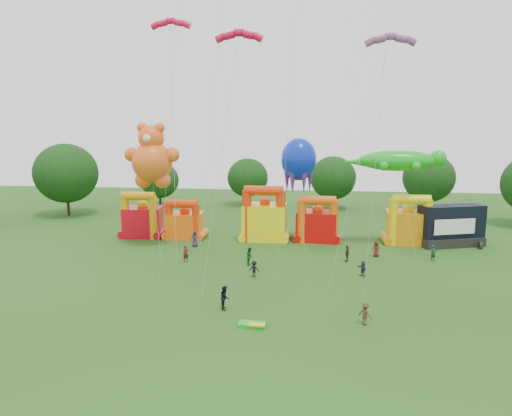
# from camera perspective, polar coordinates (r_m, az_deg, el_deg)

# --- Properties ---
(ground) EXTENTS (160.00, 160.00, 0.00)m
(ground) POSITION_cam_1_polar(r_m,az_deg,el_deg) (32.45, -0.83, -16.19)
(ground) COLOR #254914
(ground) RESTS_ON ground
(tree_ring) EXTENTS (121.08, 123.16, 12.07)m
(tree_ring) POSITION_cam_1_polar(r_m,az_deg,el_deg) (30.99, -2.82, -5.09)
(tree_ring) COLOR #352314
(tree_ring) RESTS_ON ground
(bouncy_castle_0) EXTENTS (5.42, 4.58, 6.27)m
(bouncy_castle_0) POSITION_cam_1_polar(r_m,az_deg,el_deg) (63.02, -13.99, -1.38)
(bouncy_castle_0) COLOR red
(bouncy_castle_0) RESTS_ON ground
(bouncy_castle_1) EXTENTS (4.85, 3.99, 5.31)m
(bouncy_castle_1) POSITION_cam_1_polar(r_m,az_deg,el_deg) (61.20, -8.89, -1.87)
(bouncy_castle_1) COLOR #FF5E0D
(bouncy_castle_1) RESTS_ON ground
(bouncy_castle_2) EXTENTS (5.58, 4.49, 7.29)m
(bouncy_castle_2) POSITION_cam_1_polar(r_m,az_deg,el_deg) (59.44, 1.09, -1.39)
(bouncy_castle_2) COLOR yellow
(bouncy_castle_2) RESTS_ON ground
(bouncy_castle_3) EXTENTS (5.51, 4.62, 6.07)m
(bouncy_castle_3) POSITION_cam_1_polar(r_m,az_deg,el_deg) (59.45, 7.66, -1.91)
(bouncy_castle_3) COLOR red
(bouncy_castle_3) RESTS_ON ground
(bouncy_castle_4) EXTENTS (5.54, 4.60, 6.41)m
(bouncy_castle_4) POSITION_cam_1_polar(r_m,az_deg,el_deg) (60.70, 18.42, -1.97)
(bouncy_castle_4) COLOR orange
(bouncy_castle_4) RESTS_ON ground
(stage_trailer) EXTENTS (8.45, 5.38, 5.11)m
(stage_trailer) POSITION_cam_1_polar(r_m,az_deg,el_deg) (61.47, 23.19, -2.09)
(stage_trailer) COLOR black
(stage_trailer) RESTS_ON ground
(teddy_bear_kite) EXTENTS (6.68, 4.86, 15.16)m
(teddy_bear_kite) POSITION_cam_1_polar(r_m,az_deg,el_deg) (55.28, -12.78, 4.83)
(teddy_bear_kite) COLOR orange
(teddy_bear_kite) RESTS_ON ground
(gecko_kite) EXTENTS (12.31, 6.65, 11.95)m
(gecko_kite) POSITION_cam_1_polar(r_m,az_deg,el_deg) (57.14, 17.78, 2.76)
(gecko_kite) COLOR green
(gecko_kite) RESTS_ON ground
(octopus_kite) EXTENTS (4.42, 6.69, 13.32)m
(octopus_kite) POSITION_cam_1_polar(r_m,az_deg,el_deg) (57.28, 5.45, 3.96)
(octopus_kite) COLOR #0C26B8
(octopus_kite) RESTS_ON ground
(parafoil_kites) EXTENTS (28.04, 15.89, 27.40)m
(parafoil_kites) POSITION_cam_1_polar(r_m,az_deg,el_deg) (44.82, 2.60, 7.08)
(parafoil_kites) COLOR red
(parafoil_kites) RESTS_ON ground
(diamond_kites) EXTENTS (21.71, 11.95, 39.72)m
(diamond_kites) POSITION_cam_1_polar(r_m,az_deg,el_deg) (43.37, 0.43, 13.80)
(diamond_kites) COLOR red
(diamond_kites) RESTS_ON ground
(folded_kite_bundle) EXTENTS (2.05, 1.18, 0.31)m
(folded_kite_bundle) POSITION_cam_1_polar(r_m,az_deg,el_deg) (34.42, -0.43, -14.35)
(folded_kite_bundle) COLOR green
(folded_kite_bundle) RESTS_ON ground
(spectator_0) EXTENTS (1.13, 0.95, 1.96)m
(spectator_0) POSITION_cam_1_polar(r_m,az_deg,el_deg) (56.67, -7.65, -3.86)
(spectator_0) COLOR #2A2A46
(spectator_0) RESTS_ON ground
(spectator_1) EXTENTS (0.80, 0.76, 1.84)m
(spectator_1) POSITION_cam_1_polar(r_m,az_deg,el_deg) (50.43, -8.77, -5.66)
(spectator_1) COLOR #571918
(spectator_1) RESTS_ON ground
(spectator_2) EXTENTS (0.79, 0.98, 1.92)m
(spectator_2) POSITION_cam_1_polar(r_m,az_deg,el_deg) (48.73, -0.76, -6.03)
(spectator_2) COLOR #1C4623
(spectator_2) RESTS_ON ground
(spectator_3) EXTENTS (1.12, 0.75, 1.61)m
(spectator_3) POSITION_cam_1_polar(r_m,az_deg,el_deg) (44.87, -0.23, -7.63)
(spectator_3) COLOR black
(spectator_3) RESTS_ON ground
(spectator_4) EXTENTS (0.75, 1.15, 1.82)m
(spectator_4) POSITION_cam_1_polar(r_m,az_deg,el_deg) (50.93, 11.32, -5.59)
(spectator_4) COLOR #3F2B19
(spectator_4) RESTS_ON ground
(spectator_5) EXTENTS (1.11, 1.47, 1.55)m
(spectator_5) POSITION_cam_1_polar(r_m,az_deg,el_deg) (46.32, 13.19, -7.38)
(spectator_5) COLOR #2D2A47
(spectator_5) RESTS_ON ground
(spectator_6) EXTENTS (1.05, 0.95, 1.79)m
(spectator_6) POSITION_cam_1_polar(r_m,az_deg,el_deg) (53.57, 14.79, -4.98)
(spectator_6) COLOR #59191C
(spectator_6) RESTS_ON ground
(spectator_7) EXTENTS (0.77, 0.66, 1.80)m
(spectator_7) POSITION_cam_1_polar(r_m,az_deg,el_deg) (53.72, 21.27, -5.29)
(spectator_7) COLOR #163827
(spectator_7) RESTS_ON ground
(spectator_8) EXTENTS (0.88, 1.04, 1.91)m
(spectator_8) POSITION_cam_1_polar(r_m,az_deg,el_deg) (37.25, -3.91, -11.09)
(spectator_8) COLOR black
(spectator_8) RESTS_ON ground
(spectator_9) EXTENTS (1.25, 1.19, 1.70)m
(spectator_9) POSITION_cam_1_polar(r_m,az_deg,el_deg) (35.31, 13.49, -12.74)
(spectator_9) COLOR #46311C
(spectator_9) RESTS_ON ground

